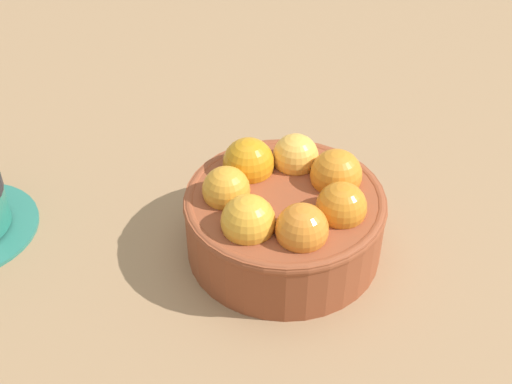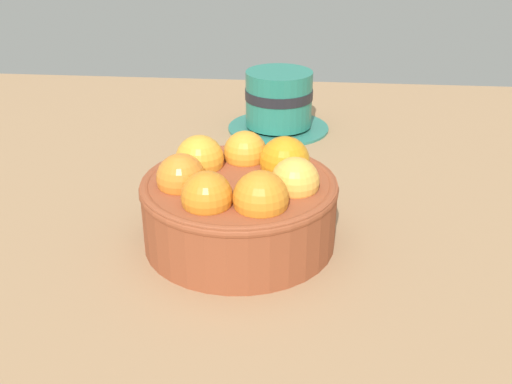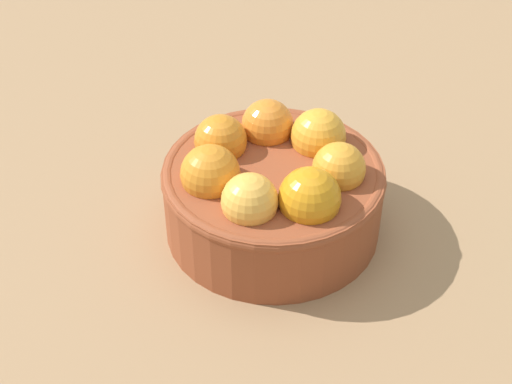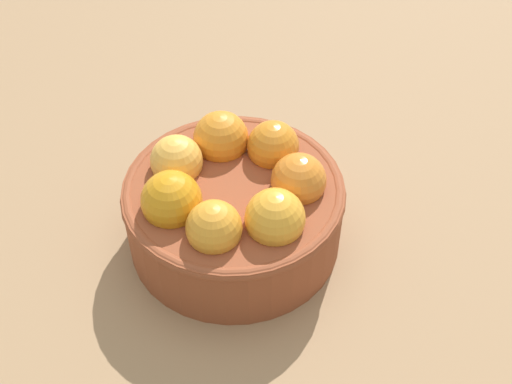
# 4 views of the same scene
# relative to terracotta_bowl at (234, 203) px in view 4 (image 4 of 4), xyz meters

# --- Properties ---
(ground_plane) EXTENTS (1.60, 0.98, 0.05)m
(ground_plane) POSITION_rel_terracotta_bowl_xyz_m (-0.00, 0.00, -0.06)
(ground_plane) COLOR #997551
(terracotta_bowl) EXTENTS (0.16, 0.16, 0.08)m
(terracotta_bowl) POSITION_rel_terracotta_bowl_xyz_m (0.00, 0.00, 0.00)
(terracotta_bowl) COLOR brown
(terracotta_bowl) RESTS_ON ground_plane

